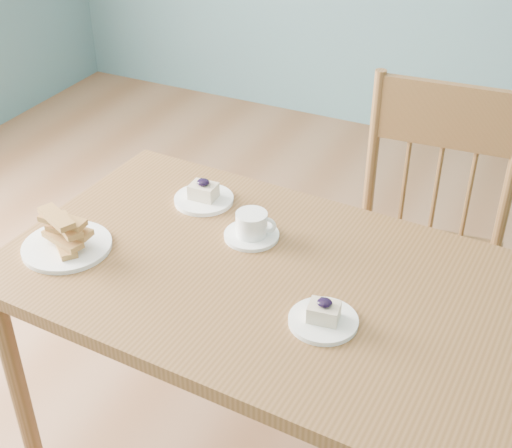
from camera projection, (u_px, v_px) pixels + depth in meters
name	position (u px, v px, depth m)	size (l,w,h in m)	color
room	(303.00, 45.00, 1.29)	(5.01, 5.01, 2.71)	#8B5F41
dining_table	(277.00, 300.00, 1.77)	(1.40, 0.85, 0.73)	brown
dining_chair	(422.00, 251.00, 2.18)	(0.50, 0.48, 1.02)	brown
cheesecake_plate_near	(324.00, 317.00, 1.58)	(0.16, 0.16, 0.07)	white
cheesecake_plate_far	(204.00, 196.00, 2.01)	(0.17, 0.17, 0.07)	white
coffee_cup	(252.00, 227.00, 1.85)	(0.15, 0.15, 0.07)	white
biscotti_plate	(65.00, 237.00, 1.81)	(0.23, 0.23, 0.11)	white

